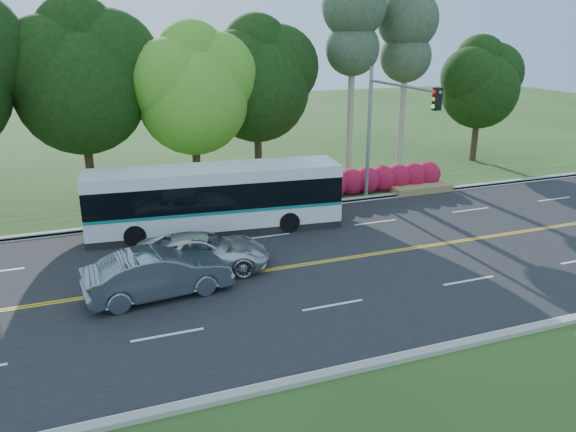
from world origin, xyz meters
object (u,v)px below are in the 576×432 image
object	(u,v)px
sedan	(158,273)
traffic_signal	(388,118)
transit_bus	(215,200)
suv	(203,252)

from	to	relation	value
sedan	traffic_signal	bearing A→B (deg)	-70.10
traffic_signal	sedan	bearing A→B (deg)	-153.63
transit_bus	sedan	xyz separation A→B (m)	(-3.41, -5.82, -0.64)
transit_bus	suv	bearing A→B (deg)	-104.34
transit_bus	sedan	size ratio (longest dim) A/B	2.30
suv	sedan	bearing A→B (deg)	142.20
transit_bus	suv	distance (m)	4.51
sedan	suv	xyz separation A→B (m)	(1.91, 1.64, -0.11)
transit_bus	suv	world-z (taller)	transit_bus
sedan	suv	bearing A→B (deg)	-55.75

